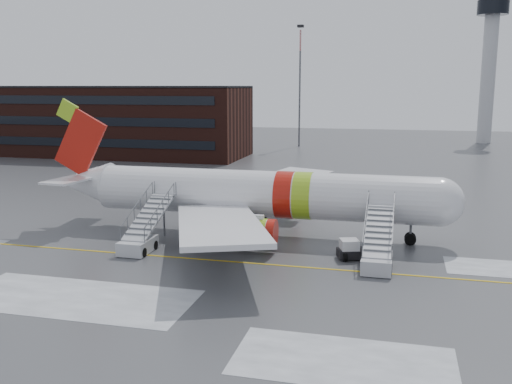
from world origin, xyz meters
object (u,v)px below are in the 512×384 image
(airstair_aft, at_px, (142,236))
(pushback_tug, at_px, (353,250))
(airliner, at_px, (251,194))
(airstair_fwd, at_px, (377,252))

(airstair_aft, bearing_deg, pushback_tug, 5.75)
(airliner, xyz_separation_m, airstair_fwd, (10.66, -6.54, -2.35))
(airstair_aft, xyz_separation_m, pushback_tug, (15.72, 1.58, -0.43))
(airstair_fwd, bearing_deg, airliner, 148.49)
(airliner, height_order, airstair_aft, airliner)
(airstair_fwd, xyz_separation_m, pushback_tug, (-1.77, 1.58, -0.43))
(airstair_aft, height_order, pushback_tug, airstair_aft)
(airstair_aft, bearing_deg, airstair_fwd, 0.00)
(airliner, distance_m, airstair_fwd, 12.73)
(airstair_fwd, bearing_deg, pushback_tug, 138.15)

